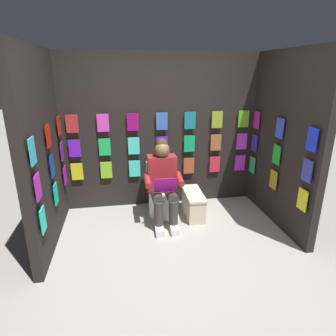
{
  "coord_description": "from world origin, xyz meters",
  "views": [
    {
      "loc": [
        0.63,
        2.6,
        2.06
      ],
      "look_at": [
        0.03,
        -0.92,
        0.85
      ],
      "focal_mm": 30.8,
      "sensor_mm": 36.0,
      "label": 1
    }
  ],
  "objects": [
    {
      "name": "display_wall_back",
      "position": [
        0.0,
        -1.72,
        1.16
      ],
      "size": [
        3.06,
        0.14,
        2.33
      ],
      "color": "black",
      "rests_on": "ground"
    },
    {
      "name": "person_reading",
      "position": [
        0.07,
        -1.06,
        0.6
      ],
      "size": [
        0.53,
        0.68,
        1.19
      ],
      "rotation": [
        0.0,
        0.0,
        -0.01
      ],
      "color": "maroon",
      "rests_on": "ground"
    },
    {
      "name": "display_wall_right",
      "position": [
        1.53,
        -0.84,
        1.16
      ],
      "size": [
        0.14,
        1.67,
        2.33
      ],
      "color": "black",
      "rests_on": "ground"
    },
    {
      "name": "display_wall_left",
      "position": [
        -1.53,
        -0.84,
        1.16
      ],
      "size": [
        0.14,
        1.67,
        2.33
      ],
      "color": "black",
      "rests_on": "ground"
    },
    {
      "name": "toilet",
      "position": [
        0.07,
        -1.29,
        0.33
      ],
      "size": [
        0.41,
        0.56,
        0.77
      ],
      "rotation": [
        0.0,
        0.0,
        -0.01
      ],
      "color": "white",
      "rests_on": "ground"
    },
    {
      "name": "ground_plane",
      "position": [
        0.0,
        0.0,
        0.0
      ],
      "size": [
        30.0,
        30.0,
        0.0
      ],
      "primitive_type": "plane",
      "color": "#9E998E"
    },
    {
      "name": "comic_longbox_near",
      "position": [
        -0.39,
        -1.16,
        0.18
      ],
      "size": [
        0.28,
        0.65,
        0.36
      ],
      "rotation": [
        0.0,
        0.0,
        -0.04
      ],
      "color": "beige",
      "rests_on": "ground"
    }
  ]
}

